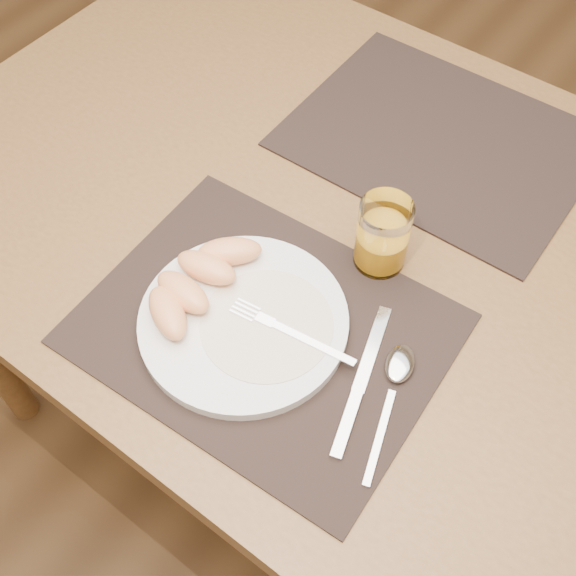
# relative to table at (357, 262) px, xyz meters

# --- Properties ---
(ground) EXTENTS (5.00, 5.00, 0.00)m
(ground) POSITION_rel_table_xyz_m (0.00, 0.00, -0.67)
(ground) COLOR brown
(ground) RESTS_ON ground
(table) EXTENTS (1.40, 0.90, 0.75)m
(table) POSITION_rel_table_xyz_m (0.00, 0.00, 0.00)
(table) COLOR brown
(table) RESTS_ON ground
(placemat_near) EXTENTS (0.47, 0.37, 0.00)m
(placemat_near) POSITION_rel_table_xyz_m (-0.01, -0.22, 0.09)
(placemat_near) COLOR black
(placemat_near) RESTS_ON table
(placemat_far) EXTENTS (0.46, 0.36, 0.00)m
(placemat_far) POSITION_rel_table_xyz_m (0.00, 0.22, 0.09)
(placemat_far) COLOR black
(placemat_far) RESTS_ON table
(plate) EXTENTS (0.27, 0.27, 0.02)m
(plate) POSITION_rel_table_xyz_m (-0.03, -0.23, 0.10)
(plate) COLOR white
(plate) RESTS_ON placemat_near
(plate_dressing) EXTENTS (0.17, 0.17, 0.00)m
(plate_dressing) POSITION_rel_table_xyz_m (0.00, -0.22, 0.10)
(plate_dressing) COLOR white
(plate_dressing) RESTS_ON plate
(fork) EXTENTS (0.18, 0.04, 0.00)m
(fork) POSITION_rel_table_xyz_m (0.02, -0.22, 0.11)
(fork) COLOR silver
(fork) RESTS_ON plate
(knife) EXTENTS (0.08, 0.21, 0.01)m
(knife) POSITION_rel_table_xyz_m (0.14, -0.23, 0.09)
(knife) COLOR silver
(knife) RESTS_ON placemat_near
(spoon) EXTENTS (0.08, 0.19, 0.01)m
(spoon) POSITION_rel_table_xyz_m (0.17, -0.18, 0.09)
(spoon) COLOR silver
(spoon) RESTS_ON placemat_near
(juice_glass) EXTENTS (0.07, 0.07, 0.11)m
(juice_glass) POSITION_rel_table_xyz_m (0.05, -0.04, 0.13)
(juice_glass) COLOR white
(juice_glass) RESTS_ON placemat_near
(grapefruit_wedges) EXTENTS (0.10, 0.20, 0.03)m
(grapefruit_wedges) POSITION_rel_table_xyz_m (-0.11, -0.23, 0.12)
(grapefruit_wedges) COLOR #F9A665
(grapefruit_wedges) RESTS_ON plate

